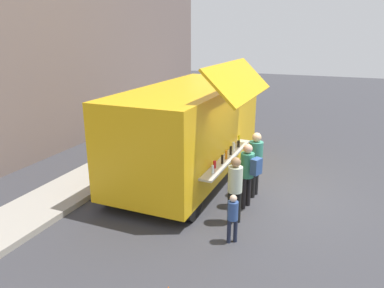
{
  "coord_description": "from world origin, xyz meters",
  "views": [
    {
      "loc": [
        -9.1,
        -1.46,
        4.27
      ],
      "look_at": [
        -0.28,
        2.14,
        1.3
      ],
      "focal_mm": 33.73,
      "sensor_mm": 36.0,
      "label": 1
    }
  ],
  "objects": [
    {
      "name": "food_truck_main",
      "position": [
        0.52,
        2.52,
        1.52
      ],
      "size": [
        6.42,
        3.39,
        3.53
      ],
      "rotation": [
        0.0,
        0.0,
        -0.01
      ],
      "color": "#EFB114",
      "rests_on": "ground"
    },
    {
      "name": "customer_mid_with_backpack",
      "position": [
        -0.9,
        0.39,
        1.02
      ],
      "size": [
        0.42,
        0.55,
        1.67
      ],
      "rotation": [
        0.0,
        0.0,
        1.22
      ],
      "color": "black",
      "rests_on": "ground"
    },
    {
      "name": "customer_rear_waiting",
      "position": [
        -1.78,
        0.47,
        0.97
      ],
      "size": [
        0.33,
        0.33,
        1.62
      ],
      "rotation": [
        0.0,
        0.0,
        0.78
      ],
      "color": "black",
      "rests_on": "ground"
    },
    {
      "name": "ground_plane",
      "position": [
        0.0,
        0.0,
        0.0
      ],
      "size": [
        60.0,
        60.0,
        0.0
      ],
      "primitive_type": "plane",
      "color": "#38383D"
    },
    {
      "name": "trash_bin",
      "position": [
        4.76,
        4.84,
        0.51
      ],
      "size": [
        0.6,
        0.6,
        1.03
      ],
      "primitive_type": "cylinder",
      "color": "#2F643B",
      "rests_on": "ground"
    },
    {
      "name": "curb_strip",
      "position": [
        -3.48,
        5.14,
        0.07
      ],
      "size": [
        28.0,
        1.6,
        0.15
      ],
      "primitive_type": "cube",
      "color": "#9E998E",
      "rests_on": "ground"
    },
    {
      "name": "child_near_queue",
      "position": [
        -2.58,
        0.29,
        0.65
      ],
      "size": [
        0.22,
        0.22,
        1.09
      ],
      "rotation": [
        0.0,
        0.0,
        0.63
      ],
      "color": "#1D2337",
      "rests_on": "ground"
    },
    {
      "name": "customer_front_ordering",
      "position": [
        -0.16,
        0.37,
        1.06
      ],
      "size": [
        0.37,
        0.36,
        1.78
      ],
      "rotation": [
        0.0,
        0.0,
        1.43
      ],
      "color": "black",
      "rests_on": "ground"
    }
  ]
}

